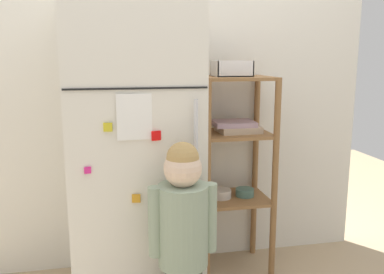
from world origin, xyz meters
name	(u,v)px	position (x,y,z in m)	size (l,w,h in m)	color
kitchen_wall_back	(166,96)	(0.00, 0.38, 1.05)	(2.51, 0.03, 2.11)	silver
refrigerator	(134,151)	(-0.22, 0.02, 0.80)	(0.63, 0.70, 1.61)	silver
child_standing	(183,225)	(-0.05, -0.44, 0.57)	(0.30, 0.22, 0.94)	#464839
pantry_shelf_unit	(234,153)	(0.37, 0.18, 0.73)	(0.43, 0.36, 1.18)	olive
fruit_bin	(232,70)	(0.35, 0.19, 1.21)	(0.21, 0.17, 0.09)	white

